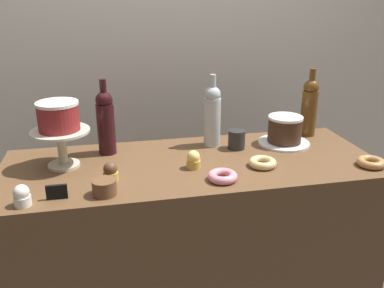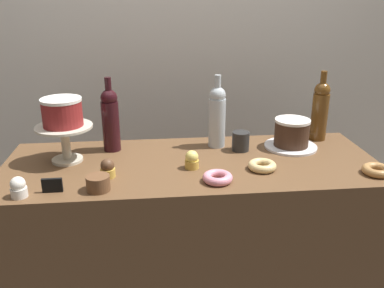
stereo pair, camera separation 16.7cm
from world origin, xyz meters
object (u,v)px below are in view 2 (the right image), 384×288
donut_maple (377,170)px  donut_glazed (262,166)px  cookie_stack (98,183)px  price_sign_chalkboard (52,185)px  white_layer_cake (62,112)px  wine_bottle_amber (320,110)px  wine_bottle_clear (217,115)px  cupcake_chocolate (108,168)px  coffee_cup_ceramic (241,141)px  cupcake_vanilla (18,188)px  chocolate_round_cake (292,132)px  wine_bottle_dark_red (110,119)px  cake_stand_pedestal (65,137)px  donut_pink (218,178)px  cupcake_lemon (192,160)px

donut_maple → donut_glazed: 0.44m
cookie_stack → donut_maple: bearing=1.5°
donut_maple → price_sign_chalkboard: 1.21m
white_layer_cake → donut_maple: bearing=-12.0°
wine_bottle_amber → wine_bottle_clear: bearing=-175.2°
cupcake_chocolate → coffee_cup_ceramic: bearing=21.7°
cookie_stack → price_sign_chalkboard: cookie_stack is taller
cupcake_chocolate → cupcake_vanilla: bearing=-155.4°
chocolate_round_cake → price_sign_chalkboard: bearing=-160.7°
wine_bottle_dark_red → cupcake_vanilla: 0.52m
cake_stand_pedestal → cupcake_vanilla: 0.33m
cupcake_chocolate → cookie_stack: 0.11m
cupcake_vanilla → donut_pink: cupcake_vanilla is taller
cupcake_chocolate → wine_bottle_amber: bearing=19.0°
donut_maple → chocolate_round_cake: bearing=126.9°
white_layer_cake → price_sign_chalkboard: (-0.00, -0.28, -0.18)m
cake_stand_pedestal → cookie_stack: 0.33m
cupcake_chocolate → cookie_stack: bearing=-102.5°
white_layer_cake → donut_glazed: white_layer_cake is taller
cake_stand_pedestal → donut_glazed: (0.78, -0.17, -0.09)m
white_layer_cake → cupcake_vanilla: bearing=-109.2°
wine_bottle_dark_red → donut_maple: bearing=-19.6°
cookie_stack → donut_glazed: bearing=10.6°
coffee_cup_ceramic → cookie_stack: bearing=-150.4°
cupcake_lemon → donut_pink: cupcake_lemon is taller
wine_bottle_dark_red → donut_glazed: bearing=-24.8°
cake_stand_pedestal → wine_bottle_amber: 1.15m
cupcake_vanilla → cookie_stack: 0.27m
cupcake_chocolate → donut_pink: bearing=-11.6°
wine_bottle_clear → coffee_cup_ceramic: 0.15m
cupcake_chocolate → donut_maple: 1.03m
wine_bottle_amber → cupcake_lemon: (-0.63, -0.28, -0.11)m
wine_bottle_clear → donut_maple: (0.57, -0.37, -0.13)m
wine_bottle_clear → price_sign_chalkboard: (-0.65, -0.40, -0.12)m
price_sign_chalkboard → coffee_cup_ceramic: (0.74, 0.33, 0.02)m
cupcake_chocolate → coffee_cup_ceramic: size_ratio=0.87×
wine_bottle_dark_red → donut_maple: size_ratio=2.91×
cupcake_lemon → donut_glazed: 0.28m
chocolate_round_cake → wine_bottle_amber: bearing=30.5°
wine_bottle_clear → donut_maple: wine_bottle_clear is taller
price_sign_chalkboard → coffee_cup_ceramic: 0.81m
cupcake_vanilla → donut_glazed: bearing=8.9°
wine_bottle_clear → donut_glazed: size_ratio=2.91×
cupcake_lemon → coffee_cup_ceramic: (0.23, 0.17, 0.01)m
white_layer_cake → cupcake_vanilla: 0.37m
cake_stand_pedestal → chocolate_round_cake: 0.98m
donut_glazed → coffee_cup_ceramic: size_ratio=1.32×
white_layer_cake → chocolate_round_cake: 0.99m
cookie_stack → coffee_cup_ceramic: 0.67m
wine_bottle_clear → cupcake_lemon: bearing=-120.0°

